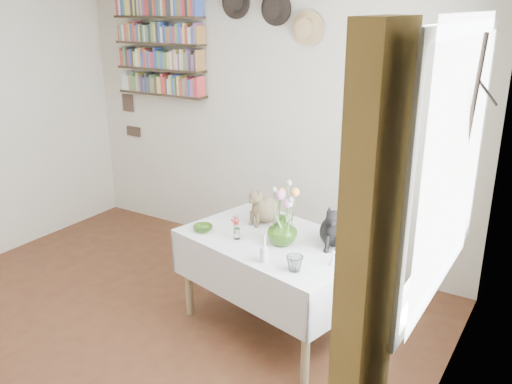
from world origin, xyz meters
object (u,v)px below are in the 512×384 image
Objects in this scene: tabby_cat at (266,203)px; black_cat at (335,223)px; bookshelf_unit at (160,47)px; flower_vase at (282,230)px; dining_table at (276,261)px.

tabby_cat is 0.61m from black_cat.
bookshelf_unit is (-1.69, 0.83, 1.00)m from tabby_cat.
tabby_cat is 2.13m from bookshelf_unit.
tabby_cat is 0.92× the size of black_cat.
tabby_cat is 1.37× the size of flower_vase.
bookshelf_unit reaches higher than black_cat.
black_cat reaches higher than flower_vase.
flower_vase is at bearing -33.26° from dining_table.
dining_table is at bearing -29.15° from bookshelf_unit.
bookshelf_unit reaches higher than flower_vase.
tabby_cat reaches higher than flower_vase.
tabby_cat is (-0.22, 0.23, 0.32)m from dining_table.
black_cat reaches higher than dining_table.
tabby_cat is 0.29× the size of bookshelf_unit.
black_cat is at bearing 18.37° from dining_table.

